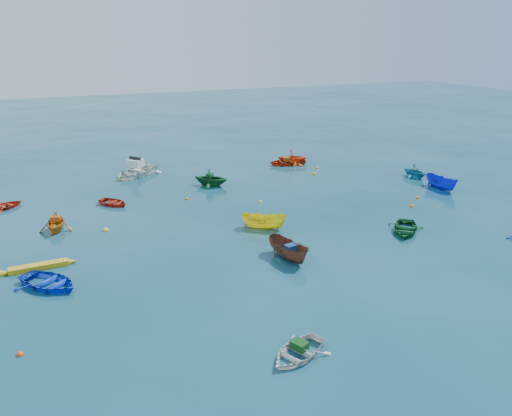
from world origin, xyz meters
name	(u,v)px	position (x,y,z in m)	size (l,w,h in m)	color
ground	(288,240)	(0.00, 0.00, 0.00)	(160.00, 160.00, 0.00)	#093846
dinghy_blue_sw	(49,287)	(-13.32, -0.70, 0.00)	(2.36, 3.29, 0.68)	#1038CF
dinghy_white_near	(298,356)	(-4.68, -10.29, 0.00)	(1.92, 2.69, 0.56)	silver
sampan_brown_mid	(289,259)	(-1.15, -2.36, 0.00)	(1.17, 3.11, 1.20)	brown
dinghy_orange_w	(57,230)	(-12.70, 6.99, 0.00)	(2.13, 2.47, 1.30)	orange
sampan_yellow_mid	(264,228)	(-0.59, 2.31, 0.00)	(1.09, 2.89, 1.12)	yellow
dinghy_green_e	(405,232)	(7.25, -1.64, 0.00)	(2.22, 3.10, 0.64)	#124E23
dinghy_cyan_se	(414,177)	(16.06, 8.20, 0.00)	(1.99, 2.31, 1.22)	teal
dinghy_red_nw	(5,208)	(-15.95, 12.82, 0.00)	(1.89, 2.64, 0.55)	red
dinghy_green_n	(211,186)	(-0.81, 12.49, 0.00)	(2.41, 2.79, 1.47)	#124E22
dinghy_red_ne	(287,164)	(7.92, 16.32, 0.00)	(2.47, 3.45, 0.72)	#C03910
sampan_blue_far	(441,188)	(15.79, 4.68, 0.00)	(1.13, 3.00, 1.16)	#101ED3
dinghy_red_far	(113,205)	(-8.75, 10.70, 0.00)	(1.79, 2.51, 0.52)	#B5210F
dinghy_orange_far	(292,164)	(8.50, 16.38, 0.00)	(2.36, 2.74, 1.44)	#F14B16
kayak_yellow	(39,269)	(-13.77, 1.59, 0.00)	(0.53, 3.61, 0.36)	gold
motorboat_white	(136,175)	(-5.84, 17.99, 0.00)	(3.26, 4.55, 1.54)	white
tarp_green_a	(299,345)	(-4.59, -10.25, 0.43)	(0.61, 0.46, 0.30)	#114415
tarp_blue_a	(291,247)	(-1.12, -2.51, 0.74)	(0.59, 0.45, 0.29)	navy
tarp_orange_a	(55,218)	(-12.69, 7.04, 0.79)	(0.57, 0.43, 0.28)	#C94F14
tarp_green_b	(210,175)	(-0.89, 12.55, 0.88)	(0.59, 0.45, 0.29)	#134C1D
tarp_orange_b	(286,159)	(7.82, 16.34, 0.54)	(0.74, 0.56, 0.36)	#B64712
buoy_or_a	(20,355)	(-14.50, -6.14, 0.00)	(0.29, 0.29, 0.29)	#DA460B
buoy_ye_a	(278,239)	(-0.51, 0.37, 0.00)	(0.35, 0.35, 0.35)	yellow
buoy_or_b	(412,207)	(10.78, 2.03, 0.00)	(0.36, 0.36, 0.36)	orange
buoy_ye_b	(106,231)	(-9.89, 5.75, 0.00)	(0.38, 0.38, 0.38)	yellow
buoy_or_c	(187,200)	(-3.54, 9.77, 0.00)	(0.31, 0.31, 0.31)	orange
buoy_ye_c	(260,202)	(1.20, 7.12, 0.00)	(0.29, 0.29, 0.29)	yellow
buoy_or_d	(418,198)	(12.43, 3.36, 0.00)	(0.31, 0.31, 0.31)	#E9580C
buoy_ye_d	(120,179)	(-7.32, 17.23, 0.00)	(0.38, 0.38, 0.38)	yellow
buoy_or_e	(317,168)	(9.74, 13.94, 0.00)	(0.35, 0.35, 0.35)	orange
buoy_ye_e	(314,174)	(8.52, 12.24, 0.00)	(0.39, 0.39, 0.39)	gold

